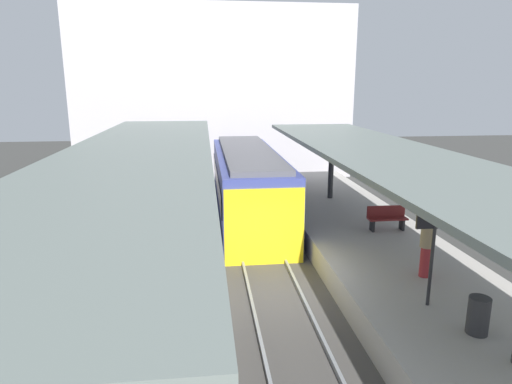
{
  "coord_description": "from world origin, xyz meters",
  "views": [
    {
      "loc": [
        -1.88,
        -11.55,
        6.02
      ],
      "look_at": [
        0.07,
        5.11,
        1.99
      ],
      "focal_mm": 31.09,
      "sensor_mm": 36.0,
      "label": 1
    }
  ],
  "objects_px": {
    "platform_sign": "(434,239)",
    "litter_bin": "(478,316)",
    "passenger_near_bench": "(427,246)",
    "platform_bench": "(387,217)",
    "commuter_train": "(248,184)"
  },
  "relations": [
    {
      "from": "platform_bench",
      "to": "platform_sign",
      "type": "relative_size",
      "value": 0.63
    },
    {
      "from": "commuter_train",
      "to": "platform_bench",
      "type": "height_order",
      "value": "commuter_train"
    },
    {
      "from": "commuter_train",
      "to": "platform_sign",
      "type": "xyz_separation_m",
      "value": [
        3.23,
        -10.27,
        0.9
      ]
    },
    {
      "from": "commuter_train",
      "to": "platform_bench",
      "type": "bearing_deg",
      "value": -46.83
    },
    {
      "from": "commuter_train",
      "to": "passenger_near_bench",
      "type": "relative_size",
      "value": 6.59
    },
    {
      "from": "platform_sign",
      "to": "litter_bin",
      "type": "bearing_deg",
      "value": -72.12
    },
    {
      "from": "passenger_near_bench",
      "to": "platform_sign",
      "type": "bearing_deg",
      "value": -114.31
    },
    {
      "from": "passenger_near_bench",
      "to": "platform_bench",
      "type": "bearing_deg",
      "value": 81.7
    },
    {
      "from": "commuter_train",
      "to": "passenger_near_bench",
      "type": "bearing_deg",
      "value": -65.83
    },
    {
      "from": "commuter_train",
      "to": "platform_sign",
      "type": "relative_size",
      "value": 5.04
    },
    {
      "from": "litter_bin",
      "to": "passenger_near_bench",
      "type": "relative_size",
      "value": 0.47
    },
    {
      "from": "passenger_near_bench",
      "to": "litter_bin",
      "type": "bearing_deg",
      "value": -95.69
    },
    {
      "from": "platform_sign",
      "to": "litter_bin",
      "type": "xyz_separation_m",
      "value": [
        0.41,
        -1.28,
        -1.22
      ]
    },
    {
      "from": "commuter_train",
      "to": "platform_sign",
      "type": "bearing_deg",
      "value": -72.56
    },
    {
      "from": "platform_bench",
      "to": "platform_sign",
      "type": "distance_m",
      "value": 5.74
    }
  ]
}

